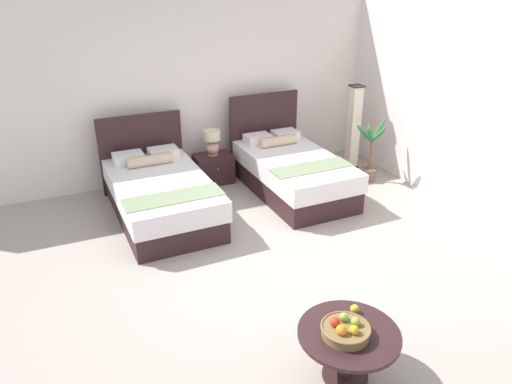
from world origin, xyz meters
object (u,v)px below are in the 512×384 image
Objects in this scene: floor_lamp_corner at (353,128)px; potted_palm at (369,161)px; nightstand at (214,169)px; coffee_table at (348,342)px; fruit_bowl at (345,330)px; bed_near_corner at (291,171)px; bed_near_window at (160,194)px; table_lamp at (212,141)px; loose_apple at (355,309)px.

potted_palm is at bearing -95.91° from floor_lamp_corner.
nightstand is 0.57× the size of potted_palm.
fruit_bowl is (-0.05, -0.02, 0.16)m from coffee_table.
bed_near_corner reaches higher than coffee_table.
bed_near_window is 1.38m from table_lamp.
fruit_bowl is at bearing -124.25° from floor_lamp_corner.
floor_lamp_corner is 1.39× the size of potted_palm.
nightstand is at bearing 157.96° from potted_palm.
bed_near_corner is at bearing 174.38° from potted_palm.
potted_palm reaches higher than loose_apple.
bed_near_window is 5.46× the size of table_lamp.
potted_palm reaches higher than table_lamp.
fruit_bowl is 0.29× the size of floor_lamp_corner.
nightstand is 4.18m from loose_apple.
bed_near_window is 3.72× the size of nightstand.
nightstand is 2.49m from potted_palm.
bed_near_corner is at bearing -40.18° from table_lamp.
bed_near_window is at bearing 100.64° from fruit_bowl.
floor_lamp_corner is at bearing 55.75° from fruit_bowl.
floor_lamp_corner is at bearing 56.66° from loose_apple.
bed_near_corner is at bearing 69.88° from coffee_table.
table_lamp is 0.28× the size of floor_lamp_corner.
bed_near_corner is 5.32× the size of fruit_bowl.
table_lamp is 0.39× the size of potted_palm.
fruit_bowl is at bearing -162.73° from coffee_table.
loose_apple is at bearing -108.49° from bed_near_corner.
potted_palm is (2.64, 3.42, -0.03)m from coffee_table.
fruit_bowl is (0.67, -3.56, 0.21)m from bed_near_window.
loose_apple is at bearing 47.28° from coffee_table.
bed_near_corner is at bearing 69.23° from fruit_bowl.
loose_apple is (0.18, 0.19, 0.14)m from coffee_table.
nightstand is (-0.98, 0.80, -0.11)m from bed_near_corner.
potted_palm reaches higher than fruit_bowl.
fruit_bowl is (-1.35, -3.57, 0.20)m from bed_near_corner.
loose_apple reaches higher than nightstand.
floor_lamp_corner is at bearing 56.16° from coffee_table.
potted_palm is at bearing -2.16° from bed_near_window.
table_lamp reaches higher than loose_apple.
table_lamp is (-0.98, 0.82, 0.35)m from bed_near_corner.
loose_apple is at bearing -123.34° from floor_lamp_corner.
loose_apple reaches higher than coffee_table.
table_lamp is (0.00, 0.02, 0.45)m from nightstand.
bed_near_window is at bearing -141.67° from table_lamp.
floor_lamp_corner is at bearing 7.91° from bed_near_window.
nightstand is (1.05, 0.81, -0.10)m from bed_near_window.
coffee_table is (-0.33, -4.36, 0.15)m from nightstand.
coffee_table is at bearing 17.27° from fruit_bowl.
loose_apple is (0.23, 0.21, -0.02)m from fruit_bowl.
floor_lamp_corner reaches higher than nightstand.
fruit_bowl reaches higher than coffee_table.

